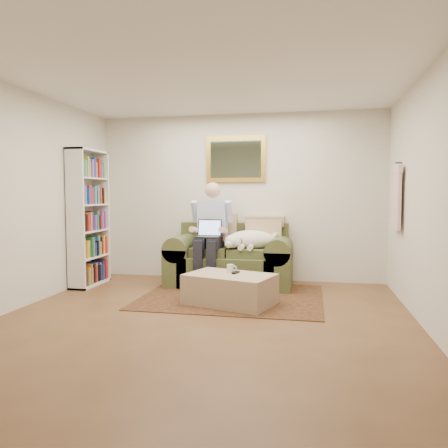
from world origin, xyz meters
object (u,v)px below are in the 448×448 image
(ottoman, at_px, (230,289))
(bookshelf, at_px, (89,218))
(sleeping_dog, at_px, (251,240))
(coffee_mug, at_px, (230,268))
(sofa, at_px, (230,264))
(seated_man, at_px, (210,235))
(laptop, at_px, (209,232))

(ottoman, relative_size, bookshelf, 0.51)
(sleeping_dog, bearing_deg, coffee_mug, -98.59)
(sofa, xyz_separation_m, seated_man, (-0.27, -0.17, 0.45))
(ottoman, bearing_deg, bookshelf, 161.99)
(sleeping_dog, bearing_deg, sofa, 164.26)
(laptop, distance_m, bookshelf, 1.80)
(sleeping_dog, bearing_deg, seated_man, -172.87)
(laptop, bearing_deg, coffee_mug, -59.41)
(sofa, relative_size, laptop, 5.15)
(ottoman, bearing_deg, sleeping_dog, 83.58)
(seated_man, height_order, coffee_mug, seated_man)
(coffee_mug, distance_m, bookshelf, 2.39)
(sofa, xyz_separation_m, bookshelf, (-2.05, -0.41, 0.69))
(sleeping_dog, height_order, bookshelf, bookshelf)
(seated_man, relative_size, coffee_mug, 15.26)
(bookshelf, bearing_deg, laptop, 5.50)
(ottoman, bearing_deg, laptop, 117.86)
(laptop, relative_size, sleeping_dog, 0.47)
(coffee_mug, relative_size, bookshelf, 0.05)
(laptop, height_order, sleeping_dog, laptop)
(ottoman, xyz_separation_m, coffee_mug, (-0.02, 0.13, 0.24))
(sofa, height_order, coffee_mug, sofa)
(sleeping_dog, distance_m, ottoman, 1.17)
(laptop, relative_size, ottoman, 0.34)
(laptop, distance_m, sleeping_dog, 0.62)
(seated_man, relative_size, laptop, 4.33)
(laptop, relative_size, coffee_mug, 3.52)
(seated_man, bearing_deg, bookshelf, -172.27)
(seated_man, distance_m, bookshelf, 1.81)
(sofa, height_order, ottoman, sofa)
(laptop, bearing_deg, seated_man, 90.00)
(seated_man, distance_m, coffee_mug, 1.02)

